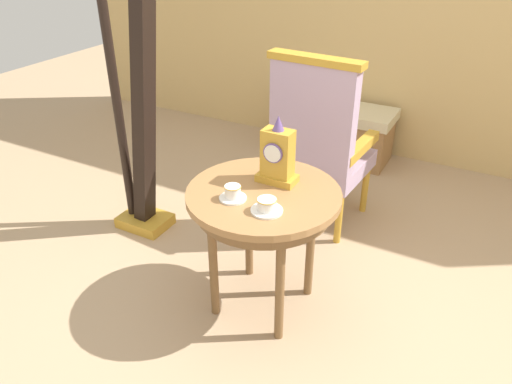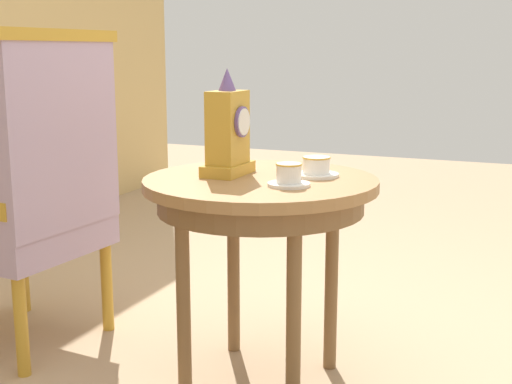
{
  "view_description": "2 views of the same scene",
  "coord_description": "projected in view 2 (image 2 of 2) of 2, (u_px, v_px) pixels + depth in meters",
  "views": [
    {
      "loc": [
        0.86,
        -1.73,
        1.82
      ],
      "look_at": [
        -0.1,
        0.06,
        0.66
      ],
      "focal_mm": 34.58,
      "sensor_mm": 36.0,
      "label": 1
    },
    {
      "loc": [
        -2.02,
        -0.78,
        1.07
      ],
      "look_at": [
        0.01,
        0.09,
        0.62
      ],
      "focal_mm": 48.74,
      "sensor_mm": 36.0,
      "label": 2
    }
  ],
  "objects": [
    {
      "name": "armchair",
      "position": [
        36.0,
        188.0,
        2.46
      ],
      "size": [
        0.58,
        0.56,
        1.14
      ],
      "color": "#B299B7",
      "rests_on": "ground"
    },
    {
      "name": "ground_plane",
      "position": [
        280.0,
        375.0,
        2.33
      ],
      "size": [
        10.0,
        10.0,
        0.0
      ],
      "primitive_type": "plane",
      "color": "tan"
    },
    {
      "name": "teacup_right",
      "position": [
        316.0,
        168.0,
        2.18
      ],
      "size": [
        0.14,
        0.14,
        0.06
      ],
      "color": "white",
      "rests_on": "side_table"
    },
    {
      "name": "mantel_clock",
      "position": [
        228.0,
        133.0,
        2.19
      ],
      "size": [
        0.19,
        0.11,
        0.34
      ],
      "color": "gold",
      "rests_on": "side_table"
    },
    {
      "name": "side_table",
      "position": [
        261.0,
        202.0,
        2.18
      ],
      "size": [
        0.73,
        0.73,
        0.68
      ],
      "color": "#9E7042",
      "rests_on": "ground"
    },
    {
      "name": "teacup_left",
      "position": [
        289.0,
        176.0,
        2.02
      ],
      "size": [
        0.13,
        0.13,
        0.07
      ],
      "color": "white",
      "rests_on": "side_table"
    }
  ]
}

